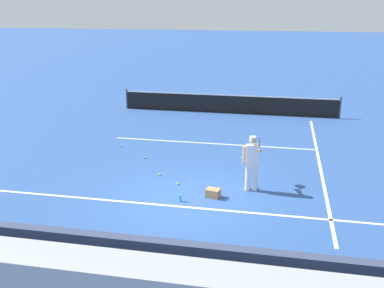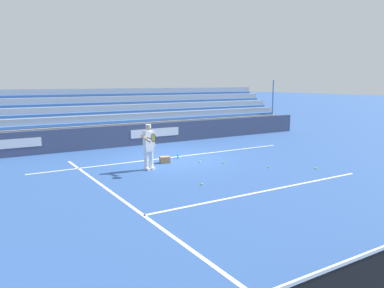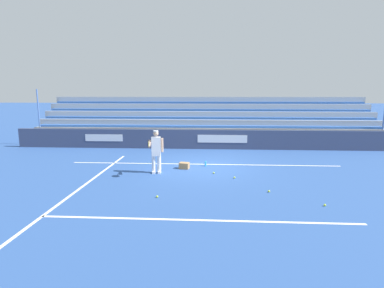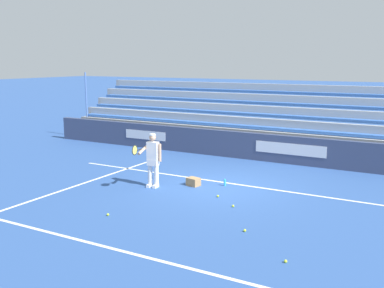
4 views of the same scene
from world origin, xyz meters
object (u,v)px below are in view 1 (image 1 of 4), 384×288
(ball_box_cardboard, at_px, (213,193))
(tennis_ball_on_baseline, at_px, (242,158))
(water_bottle, at_px, (180,198))
(tennis_ball_by_box, at_px, (178,183))
(tennis_net, at_px, (229,104))
(tennis_ball_near_player, at_px, (159,175))
(tennis_ball_midcourt, at_px, (145,158))
(tennis_ball_toward_net, at_px, (120,146))
(tennis_player, at_px, (252,162))

(ball_box_cardboard, distance_m, tennis_ball_on_baseline, 3.64)
(tennis_ball_on_baseline, distance_m, water_bottle, 4.32)
(tennis_ball_by_box, bearing_deg, water_bottle, -73.97)
(water_bottle, distance_m, tennis_net, 10.99)
(tennis_ball_near_player, bearing_deg, tennis_ball_midcourt, 122.88)
(tennis_ball_near_player, height_order, tennis_ball_toward_net, same)
(tennis_ball_midcourt, xyz_separation_m, tennis_ball_toward_net, (-1.35, 1.13, 0.00))
(tennis_ball_near_player, xyz_separation_m, tennis_ball_toward_net, (-2.34, 2.66, 0.00))
(tennis_ball_midcourt, bearing_deg, tennis_ball_near_player, -57.12)
(tennis_ball_by_box, height_order, tennis_ball_toward_net, same)
(tennis_player, xyz_separation_m, tennis_net, (-1.88, 9.74, -0.40))
(ball_box_cardboard, height_order, tennis_ball_by_box, ball_box_cardboard)
(tennis_net, bearing_deg, tennis_ball_on_baseline, -78.89)
(ball_box_cardboard, height_order, tennis_ball_midcourt, ball_box_cardboard)
(tennis_ball_toward_net, relative_size, water_bottle, 0.30)
(tennis_player, distance_m, tennis_ball_toward_net, 6.37)
(ball_box_cardboard, relative_size, tennis_ball_on_baseline, 6.06)
(tennis_net, bearing_deg, tennis_ball_near_player, -97.41)
(tennis_ball_near_player, relative_size, water_bottle, 0.30)
(ball_box_cardboard, relative_size, tennis_net, 0.04)
(tennis_ball_near_player, distance_m, tennis_ball_by_box, 0.99)
(tennis_ball_on_baseline, bearing_deg, tennis_net, 101.11)
(tennis_ball_midcourt, xyz_separation_m, tennis_ball_near_player, (0.99, -1.53, 0.00))
(tennis_player, height_order, tennis_net, tennis_player)
(tennis_ball_by_box, bearing_deg, tennis_ball_on_baseline, 58.23)
(ball_box_cardboard, xyz_separation_m, tennis_ball_midcourt, (-3.00, 2.89, -0.10))
(tennis_ball_midcourt, bearing_deg, tennis_ball_toward_net, 140.08)
(ball_box_cardboard, relative_size, tennis_ball_midcourt, 6.06)
(tennis_ball_toward_net, bearing_deg, tennis_ball_on_baseline, -4.88)
(tennis_ball_by_box, xyz_separation_m, tennis_ball_on_baseline, (1.77, 2.87, 0.00))
(tennis_ball_on_baseline, relative_size, water_bottle, 0.30)
(tennis_player, distance_m, tennis_ball_on_baseline, 3.01)
(tennis_ball_midcourt, height_order, water_bottle, water_bottle)
(tennis_ball_by_box, height_order, tennis_net, tennis_net)
(tennis_ball_midcourt, bearing_deg, ball_box_cardboard, -43.87)
(tennis_net, bearing_deg, ball_box_cardboard, -85.52)
(tennis_player, height_order, tennis_ball_midcourt, tennis_player)
(tennis_ball_midcourt, height_order, tennis_ball_by_box, same)
(tennis_ball_near_player, distance_m, tennis_ball_toward_net, 3.54)
(tennis_player, relative_size, water_bottle, 7.80)
(ball_box_cardboard, relative_size, tennis_ball_near_player, 6.06)
(tennis_ball_toward_net, bearing_deg, tennis_ball_midcourt, -39.92)
(tennis_ball_midcourt, bearing_deg, tennis_ball_on_baseline, 11.43)
(tennis_player, xyz_separation_m, tennis_ball_midcourt, (-4.06, 2.12, -0.86))
(tennis_ball_toward_net, relative_size, tennis_net, 0.01)
(tennis_player, bearing_deg, tennis_ball_near_player, 169.05)
(tennis_ball_by_box, distance_m, tennis_ball_on_baseline, 3.37)
(ball_box_cardboard, bearing_deg, tennis_ball_on_baseline, 81.57)
(water_bottle, bearing_deg, tennis_net, 89.64)
(tennis_player, bearing_deg, water_bottle, -147.54)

